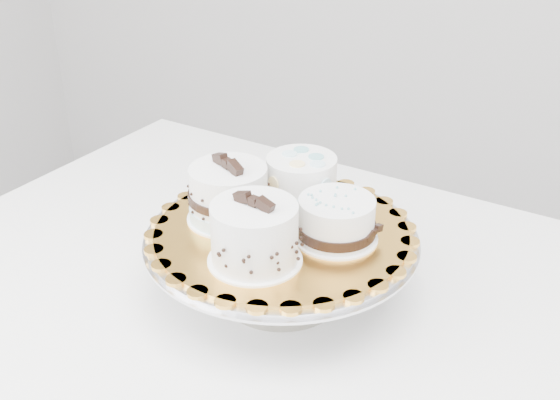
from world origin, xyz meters
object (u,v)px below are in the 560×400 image
at_px(cake_swirl, 255,235).
at_px(cake_banded, 229,196).
at_px(table, 312,341).
at_px(cake_dots, 301,181).
at_px(cake_ribbon, 337,221).
at_px(cake_stand, 281,253).
at_px(cake_board, 281,231).

distance_m(cake_swirl, cake_banded, 0.12).
bearing_deg(cake_swirl, cake_banded, 146.72).
height_order(table, cake_dots, cake_dots).
bearing_deg(cake_ribbon, cake_swirl, -117.02).
xyz_separation_m(table, cake_banded, (-0.13, 0.00, 0.21)).
height_order(cake_dots, cake_ribbon, cake_dots).
bearing_deg(cake_stand, table, -3.45).
relative_size(cake_swirl, cake_banded, 0.90).
bearing_deg(cake_stand, cake_dots, 91.18).
distance_m(cake_banded, cake_ribbon, 0.16).
xyz_separation_m(cake_swirl, cake_banded, (-0.08, 0.09, -0.00)).
distance_m(cake_board, cake_ribbon, 0.08).
bearing_deg(cake_banded, cake_board, 30.87).
relative_size(cake_stand, cake_ribbon, 3.08).
height_order(table, cake_swirl, cake_swirl).
xyz_separation_m(cake_board, cake_ribbon, (0.08, 0.01, 0.03)).
distance_m(table, cake_stand, 0.15).
relative_size(cake_dots, cake_ribbon, 1.00).
xyz_separation_m(table, cake_board, (-0.05, 0.00, 0.18)).
xyz_separation_m(cake_swirl, cake_ribbon, (0.08, 0.09, -0.01)).
height_order(cake_board, cake_swirl, cake_swirl).
height_order(cake_stand, cake_ribbon, cake_ribbon).
xyz_separation_m(cake_stand, cake_dots, (-0.00, 0.08, 0.08)).
relative_size(cake_stand, cake_board, 1.09).
bearing_deg(cake_swirl, cake_dots, 104.57).
bearing_deg(cake_dots, cake_ribbon, -44.96).
relative_size(cake_banded, cake_ribbon, 1.20).
relative_size(cake_stand, cake_banded, 2.55).
xyz_separation_m(cake_swirl, cake_dots, (0.00, 0.17, -0.00)).
bearing_deg(table, cake_banded, -172.28).
distance_m(cake_stand, cake_dots, 0.11).
bearing_deg(cake_board, table, -3.45).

